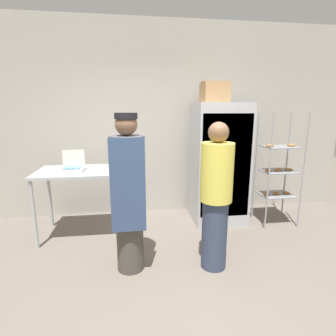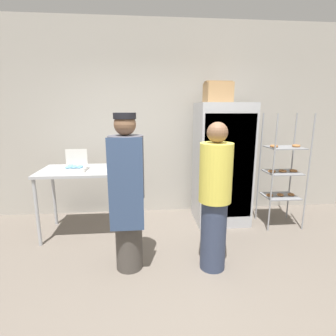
{
  "view_description": "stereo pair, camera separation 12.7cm",
  "coord_description": "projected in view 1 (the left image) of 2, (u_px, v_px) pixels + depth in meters",
  "views": [
    {
      "loc": [
        -0.49,
        -2.17,
        1.72
      ],
      "look_at": [
        -0.08,
        0.77,
        1.06
      ],
      "focal_mm": 28.0,
      "sensor_mm": 36.0,
      "label": 1
    },
    {
      "loc": [
        -0.36,
        -2.19,
        1.72
      ],
      "look_at": [
        -0.08,
        0.77,
        1.06
      ],
      "focal_mm": 28.0,
      "sensor_mm": 36.0,
      "label": 2
    }
  ],
  "objects": [
    {
      "name": "ground_plane",
      "position": [
        187.0,
        291.0,
        2.54
      ],
      "size": [
        14.0,
        14.0,
        0.0
      ],
      "primitive_type": "plane",
      "color": "#6B6056"
    },
    {
      "name": "donut_box",
      "position": [
        72.0,
        168.0,
        3.4
      ],
      "size": [
        0.29,
        0.23,
        0.28
      ],
      "color": "silver",
      "rests_on": "prep_counter"
    },
    {
      "name": "back_wall",
      "position": [
        161.0,
        121.0,
        4.33
      ],
      "size": [
        6.4,
        0.12,
        3.09
      ],
      "primitive_type": "cube",
      "color": "#ADA89E",
      "rests_on": "ground_plane"
    },
    {
      "name": "person_customer",
      "position": [
        216.0,
        197.0,
        2.78
      ],
      "size": [
        0.34,
        0.34,
        1.6
      ],
      "color": "#333D56",
      "rests_on": "ground_plane"
    },
    {
      "name": "blender_pitcher",
      "position": [
        114.0,
        159.0,
        3.59
      ],
      "size": [
        0.12,
        0.12,
        0.28
      ],
      "color": "#99999E",
      "rests_on": "prep_counter"
    },
    {
      "name": "cardboard_storage_box",
      "position": [
        214.0,
        93.0,
        3.85
      ],
      "size": [
        0.38,
        0.36,
        0.3
      ],
      "color": "#A87F51",
      "rests_on": "refrigerator"
    },
    {
      "name": "baking_rack",
      "position": [
        278.0,
        170.0,
        3.93
      ],
      "size": [
        0.54,
        0.45,
        1.67
      ],
      "color": "#93969B",
      "rests_on": "ground_plane"
    },
    {
      "name": "refrigerator",
      "position": [
        219.0,
        164.0,
        4.03
      ],
      "size": [
        0.79,
        0.71,
        1.82
      ],
      "color": "#ADAFB5",
      "rests_on": "ground_plane"
    },
    {
      "name": "person_baker",
      "position": [
        128.0,
        192.0,
        2.72
      ],
      "size": [
        0.36,
        0.38,
        1.69
      ],
      "color": "#47423D",
      "rests_on": "ground_plane"
    },
    {
      "name": "prep_counter",
      "position": [
        81.0,
        177.0,
        3.54
      ],
      "size": [
        1.15,
        0.73,
        0.93
      ],
      "color": "#ADAFB5",
      "rests_on": "ground_plane"
    }
  ]
}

